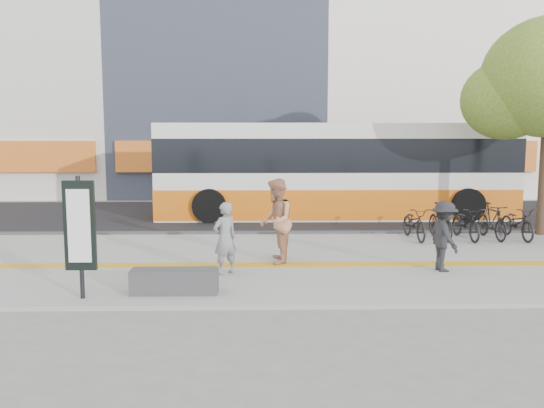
{
  "coord_description": "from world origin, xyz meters",
  "views": [
    {
      "loc": [
        -1.0,
        -11.28,
        3.01
      ],
      "look_at": [
        -0.74,
        2.0,
        1.33
      ],
      "focal_mm": 36.91,
      "sensor_mm": 36.0,
      "label": 1
    }
  ],
  "objects_px": {
    "bench": "(175,281)",
    "bus": "(334,173)",
    "seated_woman": "(225,238)",
    "pedestrian_tan": "(276,221)",
    "pedestrian_dark": "(444,236)",
    "signboard": "(80,227)"
  },
  "relations": [
    {
      "from": "bench",
      "to": "bus",
      "type": "height_order",
      "value": "bus"
    },
    {
      "from": "seated_woman",
      "to": "pedestrian_tan",
      "type": "distance_m",
      "value": 1.49
    },
    {
      "from": "pedestrian_tan",
      "to": "pedestrian_dark",
      "type": "distance_m",
      "value": 3.67
    },
    {
      "from": "bench",
      "to": "bus",
      "type": "distance_m",
      "value": 10.66
    },
    {
      "from": "pedestrian_dark",
      "to": "signboard",
      "type": "bearing_deg",
      "value": 95.29
    },
    {
      "from": "pedestrian_tan",
      "to": "pedestrian_dark",
      "type": "relative_size",
      "value": 1.28
    },
    {
      "from": "bus",
      "to": "pedestrian_tan",
      "type": "distance_m",
      "value": 7.67
    },
    {
      "from": "pedestrian_tan",
      "to": "pedestrian_dark",
      "type": "height_order",
      "value": "pedestrian_tan"
    },
    {
      "from": "bench",
      "to": "pedestrian_dark",
      "type": "distance_m",
      "value": 5.76
    },
    {
      "from": "bench",
      "to": "pedestrian_tan",
      "type": "bearing_deg",
      "value": 50.98
    },
    {
      "from": "seated_woman",
      "to": "pedestrian_dark",
      "type": "relative_size",
      "value": 1.01
    },
    {
      "from": "seated_woman",
      "to": "pedestrian_dark",
      "type": "height_order",
      "value": "seated_woman"
    },
    {
      "from": "bus",
      "to": "pedestrian_tan",
      "type": "xyz_separation_m",
      "value": [
        -2.27,
        -7.3,
        -0.57
      ]
    },
    {
      "from": "signboard",
      "to": "pedestrian_dark",
      "type": "height_order",
      "value": "signboard"
    },
    {
      "from": "signboard",
      "to": "pedestrian_tan",
      "type": "bearing_deg",
      "value": 37.34
    },
    {
      "from": "bus",
      "to": "signboard",
      "type": "bearing_deg",
      "value": -120.17
    },
    {
      "from": "signboard",
      "to": "pedestrian_tan",
      "type": "xyz_separation_m",
      "value": [
        3.54,
        2.7,
        -0.32
      ]
    },
    {
      "from": "bus",
      "to": "seated_woman",
      "type": "relative_size",
      "value": 8.16
    },
    {
      "from": "signboard",
      "to": "pedestrian_dark",
      "type": "relative_size",
      "value": 1.46
    },
    {
      "from": "bench",
      "to": "bus",
      "type": "relative_size",
      "value": 0.13
    },
    {
      "from": "bus",
      "to": "bench",
      "type": "bearing_deg",
      "value": -113.49
    },
    {
      "from": "bench",
      "to": "pedestrian_dark",
      "type": "bearing_deg",
      "value": 16.14
    }
  ]
}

